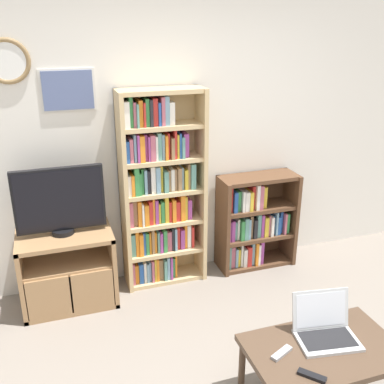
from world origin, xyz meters
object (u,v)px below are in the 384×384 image
(laptop, at_px, (324,327))
(coffee_table, at_px, (323,354))
(bookshelf_tall, at_px, (159,192))
(television, at_px, (60,201))
(remote_near_laptop, at_px, (282,353))
(remote_far_from_laptop, at_px, (312,376))
(tv_stand, at_px, (68,269))
(bookshelf_short, at_px, (252,222))

(laptop, bearing_deg, coffee_table, -112.09)
(bookshelf_tall, distance_m, coffee_table, 1.91)
(television, distance_m, laptop, 2.18)
(coffee_table, height_order, remote_near_laptop, remote_near_laptop)
(coffee_table, bearing_deg, laptop, 58.81)
(remote_near_laptop, relative_size, remote_far_from_laptop, 1.10)
(coffee_table, height_order, laptop, laptop)
(tv_stand, xyz_separation_m, television, (-0.00, 0.03, 0.61))
(laptop, xyz_separation_m, remote_far_from_laptop, (-0.26, -0.28, -0.06))
(television, relative_size, bookshelf_short, 0.77)
(tv_stand, bearing_deg, television, 98.74)
(bookshelf_short, bearing_deg, laptop, -99.70)
(bookshelf_tall, height_order, bookshelf_short, bookshelf_tall)
(tv_stand, distance_m, remote_far_from_laptop, 2.17)
(remote_far_from_laptop, bearing_deg, remote_near_laptop, -114.06)
(bookshelf_tall, relative_size, bookshelf_short, 1.91)
(tv_stand, xyz_separation_m, remote_far_from_laptop, (1.21, -1.79, 0.10))
(tv_stand, distance_m, coffee_table, 2.15)
(tv_stand, height_order, bookshelf_tall, bookshelf_tall)
(television, xyz_separation_m, remote_far_from_laptop, (1.22, -1.82, -0.51))
(tv_stand, bearing_deg, bookshelf_tall, 9.22)
(remote_near_laptop, height_order, remote_far_from_laptop, same)
(laptop, bearing_deg, television, 142.99)
(television, xyz_separation_m, bookshelf_tall, (0.84, 0.11, -0.06))
(coffee_table, relative_size, laptop, 2.25)
(coffee_table, xyz_separation_m, remote_near_laptop, (-0.27, 0.03, 0.06))
(bookshelf_tall, bearing_deg, remote_near_laptop, -79.97)
(tv_stand, distance_m, bookshelf_tall, 1.01)
(television, height_order, coffee_table, television)
(television, relative_size, remote_far_from_laptop, 4.78)
(tv_stand, xyz_separation_m, coffee_table, (1.42, -1.61, 0.05))
(remote_far_from_laptop, bearing_deg, bookshelf_tall, -121.10)
(television, distance_m, bookshelf_tall, 0.85)
(bookshelf_short, xyz_separation_m, laptop, (-0.28, -1.64, 0.04))
(coffee_table, distance_m, remote_near_laptop, 0.28)
(tv_stand, relative_size, bookshelf_tall, 0.43)
(tv_stand, xyz_separation_m, remote_near_laptop, (1.14, -1.58, 0.10))
(tv_stand, distance_m, remote_near_laptop, 1.95)
(bookshelf_tall, height_order, remote_near_laptop, bookshelf_tall)
(coffee_table, bearing_deg, tv_stand, 131.38)
(television, distance_m, bookshelf_short, 1.83)
(television, distance_m, coffee_table, 2.24)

